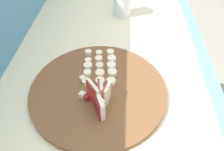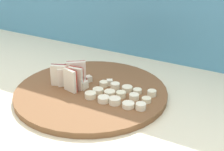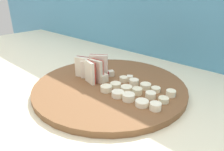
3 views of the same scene
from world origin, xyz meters
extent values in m
cube|color=#4C8EB2|center=(0.00, 0.35, 0.70)|extent=(2.40, 0.04, 1.39)
cylinder|color=brown|center=(0.13, 0.03, 0.91)|extent=(0.39, 0.39, 0.02)
cube|color=#B22D23|center=(0.09, 0.00, 0.94)|extent=(0.04, 0.01, 0.06)
cube|color=#EFE5CC|center=(0.09, -0.01, 0.94)|extent=(0.04, 0.02, 0.06)
cube|color=#B22D23|center=(0.10, 0.02, 0.95)|extent=(0.04, 0.01, 0.06)
cube|color=beige|center=(0.10, 0.01, 0.95)|extent=(0.04, 0.01, 0.06)
cube|color=maroon|center=(0.04, 0.02, 0.94)|extent=(0.04, 0.02, 0.06)
cube|color=#EFE5CC|center=(0.05, 0.01, 0.94)|extent=(0.04, 0.03, 0.06)
cube|color=#B22D23|center=(0.08, 0.03, 0.95)|extent=(0.04, 0.03, 0.07)
cube|color=white|center=(0.09, 0.03, 0.95)|extent=(0.04, 0.04, 0.07)
cube|color=#B22D23|center=(0.06, 0.02, 0.94)|extent=(0.04, 0.04, 0.05)
cube|color=white|center=(0.07, 0.02, 0.94)|extent=(0.04, 0.04, 0.05)
cube|color=#EFE5CC|center=(0.08, 0.01, 0.92)|extent=(0.02, 0.02, 0.02)
cube|color=#EFE5CC|center=(0.11, 0.02, 0.93)|extent=(0.02, 0.02, 0.02)
cube|color=beige|center=(0.10, 0.06, 0.92)|extent=(0.02, 0.02, 0.02)
cube|color=#EFE5CC|center=(0.16, 0.07, 0.92)|extent=(0.02, 0.02, 0.02)
cube|color=#A32323|center=(0.09, 0.05, 0.92)|extent=(0.02, 0.02, 0.02)
cylinder|color=#F4EAC6|center=(0.15, -0.01, 0.92)|extent=(0.03, 0.03, 0.01)
cylinder|color=white|center=(0.19, -0.01, 0.92)|extent=(0.03, 0.03, 0.01)
cylinder|color=white|center=(0.22, -0.01, 0.92)|extent=(0.03, 0.03, 0.02)
cylinder|color=white|center=(0.26, -0.01, 0.92)|extent=(0.03, 0.03, 0.01)
cylinder|color=white|center=(0.29, 0.00, 0.92)|extent=(0.02, 0.02, 0.01)
cylinder|color=#F4EAC6|center=(0.16, 0.02, 0.92)|extent=(0.03, 0.03, 0.01)
cylinder|color=#F4EAC6|center=(0.19, 0.03, 0.92)|extent=(0.03, 0.03, 0.01)
cylinder|color=beige|center=(0.22, 0.03, 0.92)|extent=(0.02, 0.02, 0.01)
cylinder|color=white|center=(0.25, 0.04, 0.92)|extent=(0.02, 0.02, 0.01)
cylinder|color=beige|center=(0.28, 0.04, 0.92)|extent=(0.02, 0.02, 0.01)
cylinder|color=#F4EAC6|center=(0.15, 0.06, 0.92)|extent=(0.02, 0.02, 0.01)
cylinder|color=white|center=(0.18, 0.06, 0.92)|extent=(0.02, 0.02, 0.02)
cylinder|color=#F4EAC6|center=(0.22, 0.07, 0.92)|extent=(0.03, 0.03, 0.01)
cylinder|color=#F4EAC6|center=(0.24, 0.07, 0.92)|extent=(0.02, 0.02, 0.01)
cylinder|color=#F4EAC6|center=(0.28, 0.07, 0.92)|extent=(0.02, 0.02, 0.01)
camera|label=1|loc=(-0.27, -0.04, 1.39)|focal=34.72mm
camera|label=2|loc=(0.56, -0.62, 1.31)|focal=54.22mm
camera|label=3|loc=(0.46, -0.32, 1.15)|focal=32.79mm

